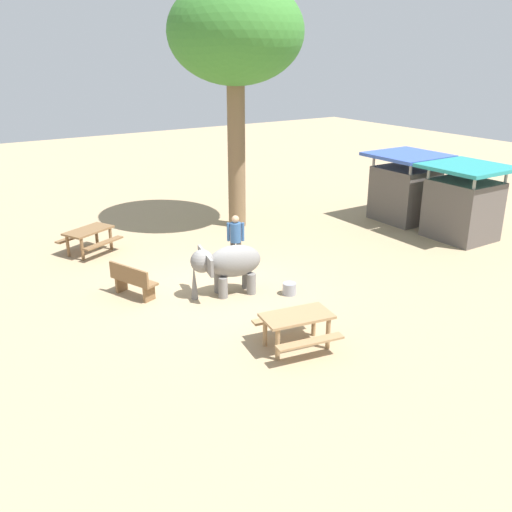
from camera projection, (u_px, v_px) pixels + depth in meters
ground_plane at (215, 289)px, 15.08m from camera, size 60.00×60.00×0.00m
elephant at (227, 264)px, 14.51m from camera, size 1.33×1.94×1.33m
person_handler at (236, 238)px, 16.23m from camera, size 0.32×0.45×1.62m
shade_tree_main at (235, 36)px, 18.33m from camera, size 4.83×4.42×8.35m
wooden_bench at (132, 280)px, 14.47m from camera, size 1.45×0.88×0.88m
picnic_table_near at (297, 323)px, 11.95m from camera, size 1.72×1.74×0.78m
picnic_table_far at (89, 235)px, 17.60m from camera, size 1.98×1.99×0.78m
market_stall_blue at (405, 191)px, 20.86m from camera, size 2.50×2.50×2.52m
market_stall_teal at (463, 206)px, 18.82m from camera, size 2.50×2.50×2.52m
feed_bucket at (289, 289)px, 14.72m from camera, size 0.36×0.36×0.32m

